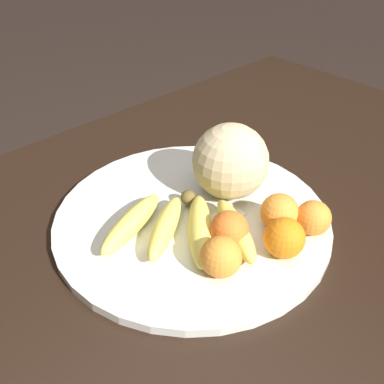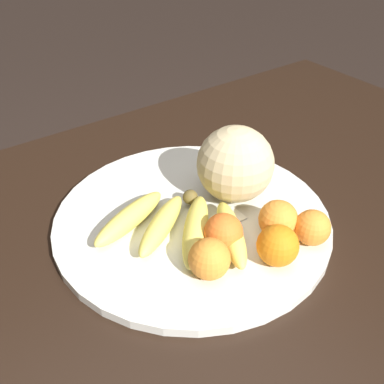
{
  "view_description": "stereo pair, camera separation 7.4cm",
  "coord_description": "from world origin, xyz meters",
  "px_view_note": "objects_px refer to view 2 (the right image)",
  "views": [
    {
      "loc": [
        -0.43,
        -0.43,
        1.26
      ],
      "look_at": [
        -0.02,
        0.01,
        0.82
      ],
      "focal_mm": 42.0,
      "sensor_mm": 36.0,
      "label": 1
    },
    {
      "loc": [
        -0.37,
        -0.47,
        1.26
      ],
      "look_at": [
        -0.02,
        0.01,
        0.82
      ],
      "focal_mm": 42.0,
      "sensor_mm": 36.0,
      "label": 2
    }
  ],
  "objects_px": {
    "orange_front_right": "(223,232)",
    "produce_tag": "(218,223)",
    "banana_bunch": "(179,226)",
    "melon": "(235,164)",
    "fruit_bowl": "(192,219)",
    "orange_back_right": "(312,228)",
    "orange_mid_center": "(278,219)",
    "kitchen_table": "(205,261)",
    "orange_back_left": "(209,259)",
    "orange_front_left": "(278,245)"
  },
  "relations": [
    {
      "from": "kitchen_table",
      "to": "orange_back_left",
      "type": "distance_m",
      "value": 0.2
    },
    {
      "from": "fruit_bowl",
      "to": "orange_back_left",
      "type": "relative_size",
      "value": 7.62
    },
    {
      "from": "melon",
      "to": "orange_back_left",
      "type": "bearing_deg",
      "value": -140.29
    },
    {
      "from": "melon",
      "to": "orange_mid_center",
      "type": "bearing_deg",
      "value": -95.65
    },
    {
      "from": "orange_front_left",
      "to": "melon",
      "type": "bearing_deg",
      "value": 71.41
    },
    {
      "from": "orange_front_right",
      "to": "orange_mid_center",
      "type": "height_order",
      "value": "orange_mid_center"
    },
    {
      "from": "fruit_bowl",
      "to": "orange_back_left",
      "type": "height_order",
      "value": "orange_back_left"
    },
    {
      "from": "orange_front_left",
      "to": "produce_tag",
      "type": "height_order",
      "value": "orange_front_left"
    },
    {
      "from": "orange_front_left",
      "to": "orange_front_right",
      "type": "relative_size",
      "value": 1.04
    },
    {
      "from": "banana_bunch",
      "to": "produce_tag",
      "type": "relative_size",
      "value": 2.56
    },
    {
      "from": "orange_front_left",
      "to": "orange_mid_center",
      "type": "xyz_separation_m",
      "value": [
        0.04,
        0.04,
        -0.0
      ]
    },
    {
      "from": "orange_front_right",
      "to": "orange_back_right",
      "type": "xyz_separation_m",
      "value": [
        0.12,
        -0.07,
        -0.0
      ]
    },
    {
      "from": "orange_front_right",
      "to": "kitchen_table",
      "type": "bearing_deg",
      "value": 70.55
    },
    {
      "from": "orange_front_left",
      "to": "orange_front_right",
      "type": "height_order",
      "value": "orange_front_left"
    },
    {
      "from": "orange_front_right",
      "to": "orange_back_right",
      "type": "height_order",
      "value": "orange_front_right"
    },
    {
      "from": "orange_front_right",
      "to": "orange_back_left",
      "type": "xyz_separation_m",
      "value": [
        -0.05,
        -0.03,
        0.0
      ]
    },
    {
      "from": "orange_back_right",
      "to": "produce_tag",
      "type": "xyz_separation_m",
      "value": [
        -0.09,
        0.12,
        -0.03
      ]
    },
    {
      "from": "produce_tag",
      "to": "fruit_bowl",
      "type": "bearing_deg",
      "value": 119.17
    },
    {
      "from": "orange_back_left",
      "to": "produce_tag",
      "type": "xyz_separation_m",
      "value": [
        0.08,
        0.08,
        -0.03
      ]
    },
    {
      "from": "orange_front_right",
      "to": "orange_mid_center",
      "type": "relative_size",
      "value": 0.96
    },
    {
      "from": "fruit_bowl",
      "to": "orange_front_right",
      "type": "relative_size",
      "value": 7.72
    },
    {
      "from": "produce_tag",
      "to": "orange_back_right",
      "type": "bearing_deg",
      "value": -51.97
    },
    {
      "from": "orange_front_right",
      "to": "orange_mid_center",
      "type": "bearing_deg",
      "value": -16.96
    },
    {
      "from": "orange_front_left",
      "to": "orange_back_left",
      "type": "distance_m",
      "value": 0.11
    },
    {
      "from": "fruit_bowl",
      "to": "orange_back_right",
      "type": "height_order",
      "value": "orange_back_right"
    },
    {
      "from": "banana_bunch",
      "to": "produce_tag",
      "type": "distance_m",
      "value": 0.07
    },
    {
      "from": "banana_bunch",
      "to": "orange_back_right",
      "type": "distance_m",
      "value": 0.21
    },
    {
      "from": "banana_bunch",
      "to": "orange_back_left",
      "type": "relative_size",
      "value": 4.02
    },
    {
      "from": "banana_bunch",
      "to": "orange_mid_center",
      "type": "height_order",
      "value": "orange_mid_center"
    },
    {
      "from": "orange_mid_center",
      "to": "orange_back_left",
      "type": "relative_size",
      "value": 1.02
    },
    {
      "from": "orange_back_right",
      "to": "fruit_bowl",
      "type": "bearing_deg",
      "value": 125.14
    },
    {
      "from": "banana_bunch",
      "to": "orange_front_right",
      "type": "relative_size",
      "value": 4.08
    },
    {
      "from": "orange_mid_center",
      "to": "produce_tag",
      "type": "distance_m",
      "value": 0.1
    },
    {
      "from": "banana_bunch",
      "to": "produce_tag",
      "type": "xyz_separation_m",
      "value": [
        0.07,
        -0.01,
        -0.02
      ]
    },
    {
      "from": "produce_tag",
      "to": "banana_bunch",
      "type": "bearing_deg",
      "value": 168.48
    },
    {
      "from": "orange_back_left",
      "to": "produce_tag",
      "type": "height_order",
      "value": "orange_back_left"
    },
    {
      "from": "kitchen_table",
      "to": "banana_bunch",
      "type": "bearing_deg",
      "value": -164.56
    },
    {
      "from": "melon",
      "to": "fruit_bowl",
      "type": "bearing_deg",
      "value": -178.09
    },
    {
      "from": "fruit_bowl",
      "to": "orange_front_left",
      "type": "height_order",
      "value": "orange_front_left"
    },
    {
      "from": "banana_bunch",
      "to": "orange_back_left",
      "type": "distance_m",
      "value": 0.1
    },
    {
      "from": "orange_back_right",
      "to": "melon",
      "type": "bearing_deg",
      "value": 96.82
    },
    {
      "from": "melon",
      "to": "orange_back_left",
      "type": "height_order",
      "value": "melon"
    },
    {
      "from": "orange_front_left",
      "to": "orange_back_left",
      "type": "height_order",
      "value": "orange_front_left"
    },
    {
      "from": "kitchen_table",
      "to": "orange_mid_center",
      "type": "height_order",
      "value": "orange_mid_center"
    },
    {
      "from": "banana_bunch",
      "to": "orange_back_left",
      "type": "height_order",
      "value": "orange_back_left"
    },
    {
      "from": "orange_front_right",
      "to": "produce_tag",
      "type": "xyz_separation_m",
      "value": [
        0.03,
        0.05,
        -0.03
      ]
    },
    {
      "from": "melon",
      "to": "produce_tag",
      "type": "distance_m",
      "value": 0.11
    },
    {
      "from": "kitchen_table",
      "to": "produce_tag",
      "type": "relative_size",
      "value": 15.35
    },
    {
      "from": "kitchen_table",
      "to": "orange_back_right",
      "type": "distance_m",
      "value": 0.23
    },
    {
      "from": "melon",
      "to": "orange_back_right",
      "type": "height_order",
      "value": "melon"
    }
  ]
}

